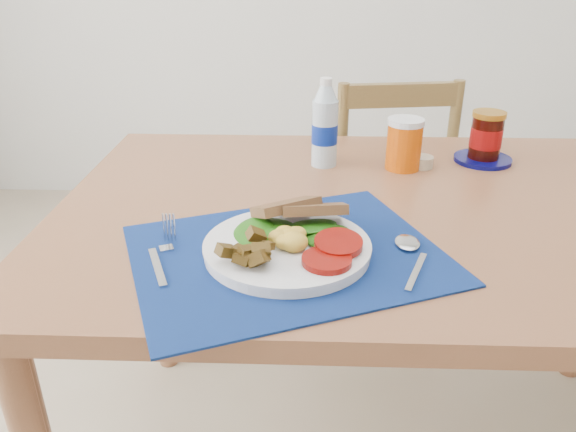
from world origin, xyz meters
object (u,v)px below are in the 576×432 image
at_px(breakfast_plate, 284,244).
at_px(juice_glass, 404,145).
at_px(chair_far, 384,178).
at_px(jam_on_saucer, 486,140).
at_px(water_bottle, 325,128).

relative_size(breakfast_plate, juice_glass, 2.47).
bearing_deg(breakfast_plate, chair_far, 50.54).
bearing_deg(jam_on_saucer, juice_glass, -164.73).
height_order(chair_far, juice_glass, chair_far).
distance_m(chair_far, juice_glass, 0.53).
distance_m(breakfast_plate, juice_glass, 0.50).
bearing_deg(water_bottle, jam_on_saucer, 5.65).
relative_size(chair_far, breakfast_plate, 3.86).
height_order(breakfast_plate, water_bottle, water_bottle).
relative_size(water_bottle, juice_glass, 1.85).
bearing_deg(chair_far, breakfast_plate, 63.48).
distance_m(chair_far, jam_on_saucer, 0.51).
bearing_deg(breakfast_plate, water_bottle, 58.79).
xyz_separation_m(chair_far, breakfast_plate, (-0.29, -0.89, 0.23)).
relative_size(water_bottle, jam_on_saucer, 1.52).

